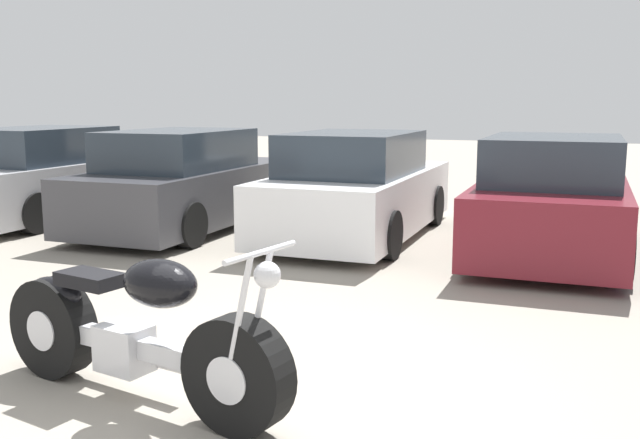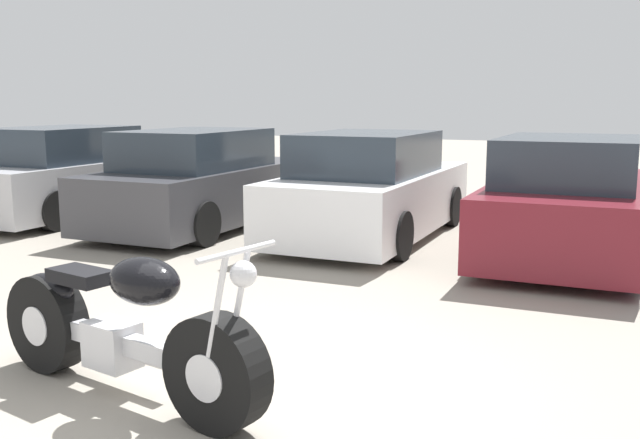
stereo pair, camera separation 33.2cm
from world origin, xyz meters
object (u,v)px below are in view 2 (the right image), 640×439
object	(u,v)px
parked_car_white	(371,190)
parked_car_maroon	(567,202)
motorcycle	(121,330)
parked_car_silver	(71,175)
parked_car_dark_grey	(203,183)

from	to	relation	value
parked_car_white	parked_car_maroon	world-z (taller)	same
motorcycle	parked_car_silver	distance (m)	7.84
parked_car_dark_grey	motorcycle	bearing A→B (deg)	-61.69
motorcycle	parked_car_silver	size ratio (longest dim) A/B	0.55
motorcycle	parked_car_silver	bearing A→B (deg)	134.98
parked_car_silver	parked_car_maroon	distance (m)	7.76
motorcycle	parked_car_maroon	bearing A→B (deg)	68.33
parked_car_silver	parked_car_maroon	world-z (taller)	same
parked_car_dark_grey	parked_car_white	xyz separation A→B (m)	(2.59, 0.25, 0.00)
motorcycle	parked_car_maroon	size ratio (longest dim) A/B	0.55
parked_car_dark_grey	parked_car_maroon	world-z (taller)	same
parked_car_maroon	parked_car_white	bearing A→B (deg)	176.68
parked_car_dark_grey	parked_car_white	size ratio (longest dim) A/B	1.00
parked_car_silver	parked_car_maroon	size ratio (longest dim) A/B	1.00
motorcycle	parked_car_maroon	distance (m)	6.01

